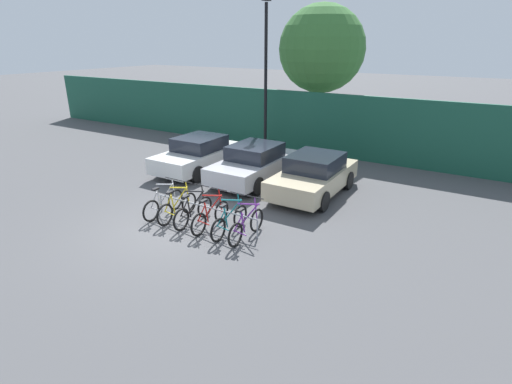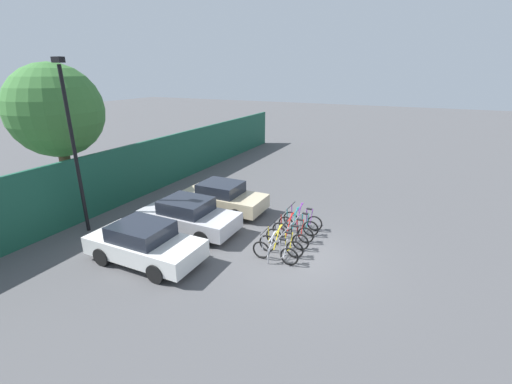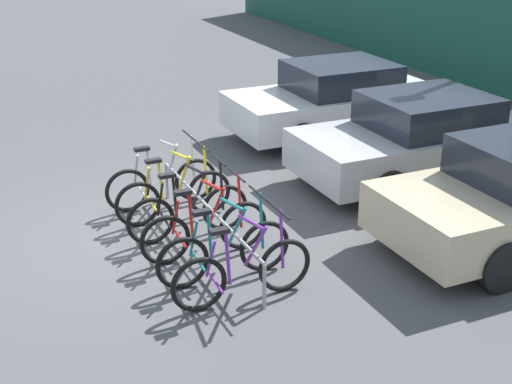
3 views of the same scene
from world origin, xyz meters
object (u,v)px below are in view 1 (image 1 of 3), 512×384
object	(u,v)px
bicycle_purple	(246,226)
bicycle_yellow	(177,207)
car_white	(199,154)
bicycle_teal	(230,221)
lamp_post	(266,71)
bike_rack	(205,209)
bicycle_red	(211,216)
bicycle_black	(193,211)
car_beige	(314,175)
car_silver	(254,163)
tree_behind_hoarding	(322,50)
bicycle_silver	(164,203)

from	to	relation	value
bicycle_purple	bicycle_yellow	bearing A→B (deg)	178.25
car_white	bicycle_teal	bearing A→B (deg)	-43.19
lamp_post	bike_rack	bearing A→B (deg)	-71.92
bicycle_red	bicycle_teal	size ratio (longest dim) A/B	1.00
lamp_post	bicycle_purple	bearing A→B (deg)	-63.13
car_white	lamp_post	world-z (taller)	lamp_post
bicycle_yellow	bicycle_red	size ratio (longest dim) A/B	1.00
bicycle_yellow	bicycle_red	world-z (taller)	same
bicycle_black	bicycle_purple	world-z (taller)	same
bicycle_teal	car_beige	size ratio (longest dim) A/B	0.43
bicycle_black	lamp_post	distance (m)	8.93
bicycle_red	bicycle_purple	xyz separation A→B (m)	(1.20, 0.00, 0.00)
bicycle_black	car_silver	distance (m)	4.15
bicycle_black	bicycle_teal	world-z (taller)	same
bicycle_teal	car_white	distance (m)	5.95
bike_rack	car_beige	world-z (taller)	car_beige
bike_rack	tree_behind_hoarding	xyz separation A→B (m)	(-1.10, 10.62, 4.10)
car_white	tree_behind_hoarding	size ratio (longest dim) A/B	0.61
bicycle_yellow	car_silver	xyz separation A→B (m)	(0.13, 4.11, 0.31)
car_white	bicycle_red	bearing A→B (deg)	-47.85
bicycle_teal	car_silver	xyz separation A→B (m)	(-1.74, 4.11, 0.31)
bicycle_black	bicycle_purple	size ratio (longest dim) A/B	1.00
bicycle_yellow	car_white	xyz separation A→B (m)	(-2.45, 4.06, 0.31)
bicycle_silver	car_beige	bearing A→B (deg)	49.01
bicycle_purple	tree_behind_hoarding	size ratio (longest dim) A/B	0.26
bicycle_black	tree_behind_hoarding	distance (m)	11.59
bicycle_teal	car_beige	distance (m)	4.06
bicycle_silver	car_beige	distance (m)	5.09
bicycle_red	bicycle_black	bearing A→B (deg)	176.25
car_silver	car_beige	distance (m)	2.47
bicycle_red	car_beige	size ratio (longest dim) A/B	0.43
car_white	car_beige	bearing A→B (deg)	-0.91
bicycle_black	bicycle_teal	size ratio (longest dim) A/B	1.00
bicycle_black	tree_behind_hoarding	world-z (taller)	tree_behind_hoarding
bicycle_black	lamp_post	size ratio (longest dim) A/B	0.25
bicycle_silver	car_white	bearing A→B (deg)	112.45
bike_rack	bicycle_yellow	world-z (taller)	bicycle_yellow
bicycle_silver	bicycle_black	bearing A→B (deg)	-2.67
bicycle_red	car_silver	world-z (taller)	car_silver
car_white	car_silver	distance (m)	2.59
bicycle_yellow	car_silver	distance (m)	4.13
bicycle_purple	bicycle_silver	bearing A→B (deg)	178.25
bicycle_yellow	bicycle_silver	bearing A→B (deg)	177.17
bicycle_black	tree_behind_hoarding	xyz separation A→B (m)	(-0.77, 10.77, 4.20)
bicycle_black	bicycle_red	xyz separation A→B (m)	(0.62, 0.00, 0.00)
tree_behind_hoarding	car_silver	bearing A→B (deg)	-87.45
bicycle_teal	car_silver	distance (m)	4.48
bicycle_yellow	bicycle_black	world-z (taller)	same
bicycle_red	lamp_post	world-z (taller)	lamp_post
bicycle_silver	car_white	world-z (taller)	car_white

